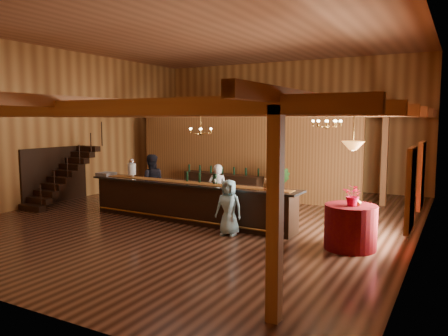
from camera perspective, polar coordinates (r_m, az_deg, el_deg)
The scene contains 31 objects.
floor at distance 13.55m, azimuth -2.39°, elevation -6.38°, with size 14.00×14.00×0.00m, color brown.
ceiling at distance 13.45m, azimuth -2.51°, elevation 17.12°, with size 14.00×14.00×0.00m, color #A56844.
wall_back at distance 19.54m, azimuth 8.28°, elevation 5.61°, with size 12.00×0.10×5.50m, color #B3793B.
wall_left at distance 17.11m, azimuth -19.99°, elevation 5.19°, with size 0.10×14.00×5.50m, color #B3793B.
wall_right at distance 11.34m, azimuth 24.56°, elevation 4.57°, with size 0.10×14.00×5.50m, color #B3793B.
beam_grid at distance 13.65m, azimuth -1.35°, elevation 7.42°, with size 11.90×13.90×0.39m.
support_posts at distance 12.87m, azimuth -3.58°, elevation 0.15°, with size 9.20×10.20×3.20m.
partition_wall at distance 16.59m, azimuth 2.35°, elevation 1.39°, with size 9.00×0.18×3.10m, color brown.
window_right_front at distance 9.86m, azimuth 23.25°, elevation -2.57°, with size 0.12×1.05×1.75m, color white.
window_right_back at distance 12.42m, azimuth 24.42°, elevation -0.87°, with size 0.12×1.05×1.75m, color white.
staircase at distance 16.33m, azimuth -20.42°, elevation -1.03°, with size 1.00×2.80×2.00m.
backroom_boxes at distance 18.42m, azimuth 5.68°, elevation -1.33°, with size 4.10×0.60×1.10m.
tasting_bar at distance 12.88m, azimuth -4.66°, elevation -4.41°, with size 6.94×1.11×1.17m.
beverage_dispenser at distance 14.19m, azimuth -11.95°, elevation -0.04°, with size 0.26×0.26×0.60m.
glass_rack_tray at distance 14.85m, azimuth -15.13°, elevation -0.76°, with size 0.50×0.50×0.10m, color gray.
raffle_drum at distance 11.41m, azimuth 6.03°, elevation -2.05°, with size 0.34×0.24×0.30m.
bar_bottle_0 at distance 12.95m, azimuth -4.85°, elevation -1.14°, with size 0.07×0.07×0.30m, color black.
bar_bottle_1 at distance 12.70m, azimuth -3.22°, elevation -1.27°, with size 0.07×0.07×0.30m, color black.
bar_bottle_2 at distance 12.44m, azimuth -1.33°, elevation -1.43°, with size 0.07×0.07×0.30m, color black.
bar_bottle_3 at distance 12.41m, azimuth -1.09°, elevation -1.45°, with size 0.07×0.07×0.30m, color black.
backbar_shelf at distance 16.50m, azimuth -0.22°, elevation -2.39°, with size 3.37×0.53×0.95m, color black.
round_table at distance 10.59m, azimuth 16.19°, elevation -7.40°, with size 1.19×1.19×1.03m, color #43030E.
chandelier_left at distance 14.20m, azimuth -3.05°, elevation 4.92°, with size 0.80×0.80×0.73m.
chandelier_right at distance 12.18m, azimuth 13.26°, elevation 5.73°, with size 0.80×0.80×0.46m.
pendant_lamp at distance 10.32m, azimuth 16.51°, elevation 2.83°, with size 0.52×0.52×0.90m.
bartender at distance 13.19m, azimuth -0.82°, elevation -3.06°, with size 0.60×0.40×1.66m, color white.
staff_second at distance 14.52m, azimuth -9.51°, elevation -1.88°, with size 0.90×0.70×1.85m, color black.
guest at distance 11.32m, azimuth 0.64°, elevation -5.17°, with size 0.71×0.46×1.45m, color #99D8F0.
floor_plant at distance 14.98m, azimuth 7.15°, elevation -2.55°, with size 0.75×0.60×1.36m, color #214718.
table_flowers at distance 10.34m, azimuth 16.55°, elevation -3.43°, with size 0.45×0.39×0.50m, color #C20531.
table_vase at distance 10.40m, azimuth 17.01°, elevation -3.93°, with size 0.15×0.15×0.30m, color #9F6C2B.
Camera 1 is at (6.84, -11.31, 3.00)m, focal length 35.00 mm.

